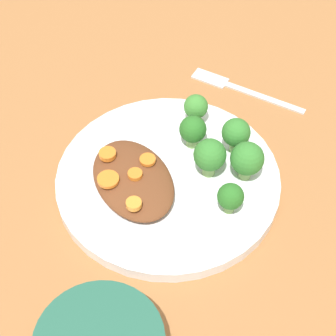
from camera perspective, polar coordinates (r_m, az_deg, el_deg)
ground_plane at (r=0.73m, az=-0.00°, el=-1.64°), size 4.00×4.00×0.00m
plate at (r=0.72m, az=-0.00°, el=-1.06°), size 0.29×0.29×0.02m
stew_mound at (r=0.70m, az=-3.57°, el=-1.14°), size 0.14×0.09×0.02m
broccoli_floret_0 at (r=0.70m, az=8.04°, el=0.87°), size 0.04×0.04×0.06m
broccoli_floret_1 at (r=0.67m, az=6.37°, el=-2.96°), size 0.03×0.03×0.04m
broccoli_floret_2 at (r=0.74m, az=2.54°, el=3.85°), size 0.04×0.04×0.05m
broccoli_floret_3 at (r=0.70m, az=4.27°, el=1.24°), size 0.04×0.04×0.06m
broccoli_floret_4 at (r=0.77m, az=2.84°, el=6.14°), size 0.03×0.03×0.05m
broccoli_floret_5 at (r=0.73m, az=6.77°, el=3.72°), size 0.04×0.04×0.05m
carrot_slice_0 at (r=0.71m, az=-6.17°, el=1.42°), size 0.02×0.02×0.01m
carrot_slice_1 at (r=0.69m, az=-6.10°, el=-1.15°), size 0.03×0.03×0.00m
carrot_slice_2 at (r=0.68m, az=-3.20°, el=-0.91°), size 0.02×0.02×0.01m
carrot_slice_3 at (r=0.70m, az=-2.08°, el=0.84°), size 0.02×0.02×0.00m
carrot_slice_4 at (r=0.66m, az=-3.50°, el=-3.65°), size 0.02×0.02×0.01m
fork at (r=0.86m, az=6.98°, el=8.16°), size 0.16×0.12×0.01m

